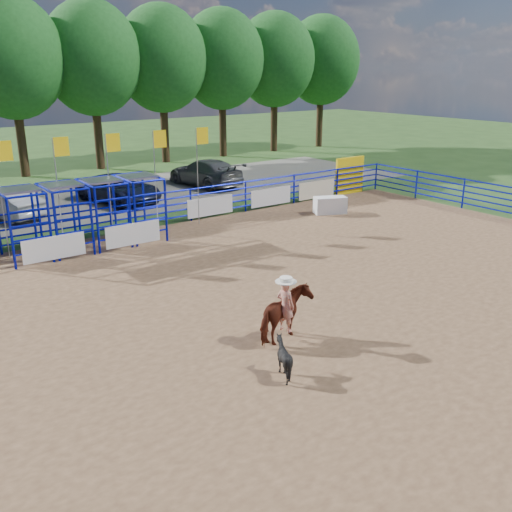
% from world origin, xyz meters
% --- Properties ---
extents(ground, '(120.00, 120.00, 0.00)m').
position_xyz_m(ground, '(0.00, 0.00, 0.00)').
color(ground, '#335522').
rests_on(ground, ground).
extents(arena_dirt, '(30.00, 20.00, 0.02)m').
position_xyz_m(arena_dirt, '(0.00, 0.00, 0.01)').
color(arena_dirt, '#836041').
rests_on(arena_dirt, ground).
extents(gravel_strip, '(40.00, 10.00, 0.01)m').
position_xyz_m(gravel_strip, '(0.00, 17.00, 0.01)').
color(gravel_strip, slate).
rests_on(gravel_strip, ground).
extents(announcer_table, '(1.64, 1.24, 0.79)m').
position_xyz_m(announcer_table, '(9.03, 7.34, 0.42)').
color(announcer_table, white).
rests_on(announcer_table, arena_dirt).
extents(horse_and_rider, '(1.76, 1.19, 2.36)m').
position_xyz_m(horse_and_rider, '(-0.99, -1.79, 0.84)').
color(horse_and_rider, '#5A2012').
rests_on(horse_and_rider, arena_dirt).
extents(calf, '(1.01, 0.97, 0.86)m').
position_xyz_m(calf, '(-2.12, -3.14, 0.45)').
color(calf, black).
rests_on(calf, arena_dirt).
extents(car_b, '(2.65, 4.34, 1.35)m').
position_xyz_m(car_b, '(-3.57, 15.44, 0.69)').
color(car_b, '#9C9FA5').
rests_on(car_b, gravel_strip).
extents(car_c, '(3.27, 5.41, 1.41)m').
position_xyz_m(car_c, '(1.92, 15.47, 0.71)').
color(car_c, '#141933').
rests_on(car_c, gravel_strip).
extents(car_d, '(2.78, 5.49, 1.53)m').
position_xyz_m(car_d, '(7.78, 16.68, 0.77)').
color(car_d, '#59595C').
rests_on(car_d, gravel_strip).
extents(perimeter_fence, '(30.10, 20.10, 1.50)m').
position_xyz_m(perimeter_fence, '(0.00, 0.00, 0.75)').
color(perimeter_fence, '#0810B3').
rests_on(perimeter_fence, ground).
extents(chute_assembly, '(19.32, 2.41, 4.20)m').
position_xyz_m(chute_assembly, '(-1.90, 8.84, 1.26)').
color(chute_assembly, '#0810B3').
rests_on(chute_assembly, ground).
extents(treeline, '(56.40, 6.40, 11.24)m').
position_xyz_m(treeline, '(0.00, 26.00, 7.53)').
color(treeline, '#3F2B19').
rests_on(treeline, ground).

